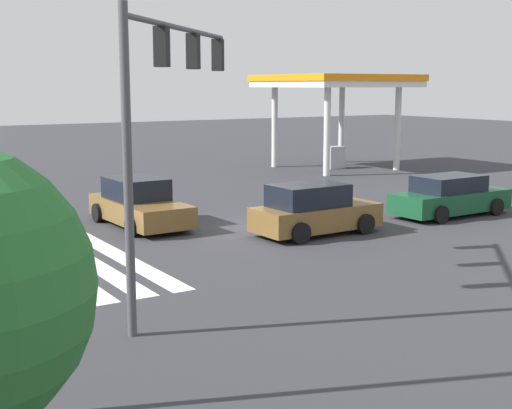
{
  "coord_description": "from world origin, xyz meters",
  "views": [
    {
      "loc": [
        20.29,
        -12.74,
        4.85
      ],
      "look_at": [
        0.0,
        0.0,
        0.83
      ],
      "focal_mm": 50.0,
      "sensor_mm": 36.0,
      "label": 1
    }
  ],
  "objects_px": {
    "car_2": "(139,204)",
    "car_4": "(450,197)",
    "car_0": "(314,211)",
    "traffic_signal_mast": "(168,90)"
  },
  "relations": [
    {
      "from": "car_0",
      "to": "car_4",
      "type": "relative_size",
      "value": 0.89
    },
    {
      "from": "car_0",
      "to": "car_2",
      "type": "bearing_deg",
      "value": 132.49
    },
    {
      "from": "car_0",
      "to": "car_4",
      "type": "bearing_deg",
      "value": -1.09
    },
    {
      "from": "car_2",
      "to": "car_4",
      "type": "relative_size",
      "value": 1.0
    },
    {
      "from": "car_2",
      "to": "car_4",
      "type": "height_order",
      "value": "car_2"
    },
    {
      "from": "car_2",
      "to": "traffic_signal_mast",
      "type": "bearing_deg",
      "value": -19.58
    },
    {
      "from": "traffic_signal_mast",
      "to": "car_4",
      "type": "xyz_separation_m",
      "value": [
        -4.24,
        13.52,
        -4.02
      ]
    },
    {
      "from": "car_2",
      "to": "car_4",
      "type": "xyz_separation_m",
      "value": [
        4.42,
        10.65,
        -0.03
      ]
    },
    {
      "from": "car_0",
      "to": "car_4",
      "type": "xyz_separation_m",
      "value": [
        -0.03,
        6.38,
        -0.07
      ]
    },
    {
      "from": "car_2",
      "to": "car_0",
      "type": "bearing_deg",
      "value": 42.6
    }
  ]
}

